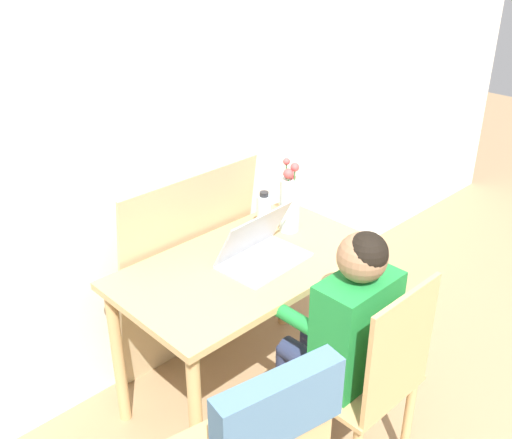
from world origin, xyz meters
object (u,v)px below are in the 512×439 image
chair_occupied (367,379)px  water_bottle (264,214)px  laptop (260,249)px  person_seated (345,323)px  flower_vase (290,202)px

chair_occupied → water_bottle: (0.21, 0.76, 0.34)m
laptop → chair_occupied: bearing=-96.0°
chair_occupied → person_seated: size_ratio=0.85×
flower_vase → water_bottle: flower_vase is taller
laptop → flower_vase: 0.31m
chair_occupied → flower_vase: flower_vase is taller
laptop → flower_vase: bearing=16.1°
chair_occupied → person_seated: 0.23m
chair_occupied → water_bottle: bearing=-105.5°
person_seated → water_bottle: 0.69m
chair_occupied → laptop: laptop is taller
chair_occupied → laptop: size_ratio=2.40×
person_seated → flower_vase: size_ratio=3.06×
laptop → flower_vase: size_ratio=1.09×
laptop → flower_vase: flower_vase is taller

